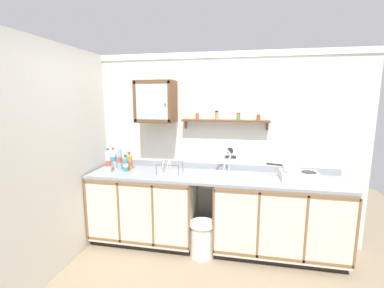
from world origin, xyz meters
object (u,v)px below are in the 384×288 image
bottle_detergent_teal_2 (126,164)px  bottle_water_blue_4 (120,159)px  sink (226,177)px  bottle_water_clear_3 (108,161)px  wall_cabinet (156,102)px  warning_sign (230,153)px  bottle_juice_amber_0 (129,161)px  dish_rack (169,171)px  hot_plate_stove (299,176)px  saucepan (290,167)px  bottle_opaque_white_1 (114,159)px  trash_bin (202,238)px

bottle_detergent_teal_2 → bottle_water_blue_4: size_ratio=0.67×
sink → bottle_water_blue_4: (-1.37, 0.01, 0.17)m
bottle_water_clear_3 → wall_cabinet: (0.56, 0.23, 0.74)m
bottle_detergent_teal_2 → warning_sign: warning_sign is taller
bottle_juice_amber_0 → bottle_water_blue_4: size_ratio=0.72×
bottle_water_blue_4 → bottle_juice_amber_0: bearing=24.0°
bottle_juice_amber_0 → dish_rack: 0.59m
hot_plate_stove → bottle_detergent_teal_2: (-2.09, -0.04, 0.05)m
saucepan → dish_rack: dish_rack is taller
dish_rack → bottle_juice_amber_0: bearing=168.5°
bottle_water_clear_3 → bottle_juice_amber_0: bearing=42.8°
bottle_detergent_teal_2 → bottle_water_clear_3: bottle_water_clear_3 is taller
sink → wall_cabinet: size_ratio=1.13×
bottle_detergent_teal_2 → warning_sign: bearing=13.5°
bottle_opaque_white_1 → bottle_detergent_teal_2: bearing=-24.4°
saucepan → trash_bin: bearing=-165.8°
bottle_water_clear_3 → trash_bin: (1.22, -0.11, -0.85)m
dish_rack → wall_cabinet: wall_cabinet is taller
bottle_juice_amber_0 → warning_sign: size_ratio=1.00×
sink → bottle_water_clear_3: bearing=-175.3°
bottle_opaque_white_1 → warning_sign: warning_sign is taller
bottle_water_blue_4 → wall_cabinet: bearing=11.3°
trash_bin → wall_cabinet: bearing=152.5°
saucepan → bottle_water_blue_4: (-2.10, -0.00, 0.01)m
bottle_opaque_white_1 → trash_bin: bearing=-12.7°
bottle_juice_amber_0 → dish_rack: bearing=-11.5°
sink → dish_rack: bearing=-175.5°
bottle_detergent_teal_2 → bottle_water_blue_4: 0.14m
bottle_water_clear_3 → bottle_opaque_white_1: bearing=95.6°
bottle_juice_amber_0 → warning_sign: 1.31m
warning_sign → trash_bin: bearing=-119.1°
saucepan → hot_plate_stove: bearing=-13.6°
sink → saucepan: (0.72, 0.01, 0.15)m
dish_rack → sink: bearing=4.5°
bottle_opaque_white_1 → bottle_water_blue_4: bearing=-17.2°
saucepan → warning_sign: (-0.70, 0.25, 0.09)m
hot_plate_stove → bottle_water_blue_4: bearing=179.4°
hot_plate_stove → wall_cabinet: size_ratio=0.80×
bottle_water_blue_4 → bottle_opaque_white_1: bearing=162.8°
bottle_water_clear_3 → dish_rack: 0.78m
bottle_detergent_teal_2 → bottle_water_clear_3: 0.21m
bottle_juice_amber_0 → bottle_water_blue_4: (-0.11, -0.05, 0.05)m
saucepan → bottle_opaque_white_1: size_ratio=1.29×
hot_plate_stove → bottle_detergent_teal_2: 2.09m
saucepan → bottle_water_clear_3: bearing=-176.5°
bottle_juice_amber_0 → bottle_water_blue_4: 0.13m
saucepan → warning_sign: warning_sign is taller
bottle_opaque_white_1 → bottle_water_blue_4: (0.11, -0.03, 0.02)m
wall_cabinet → bottle_water_clear_3: bearing=-157.9°
wall_cabinet → warning_sign: bearing=9.3°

